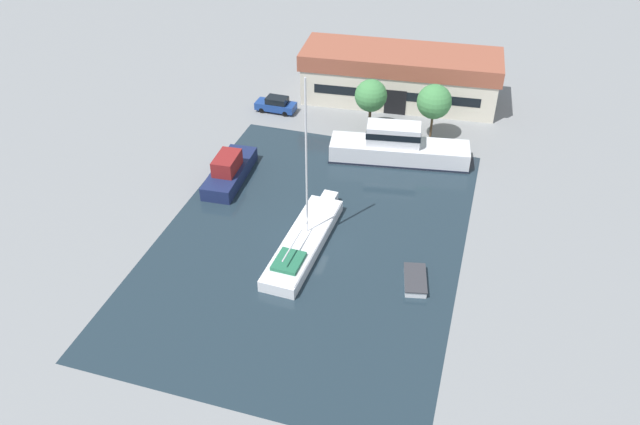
{
  "coord_description": "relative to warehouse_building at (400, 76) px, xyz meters",
  "views": [
    {
      "loc": [
        12.3,
        -38.31,
        32.4
      ],
      "look_at": [
        0.0,
        2.59,
        1.0
      ],
      "focal_mm": 35.0,
      "sensor_mm": 36.0,
      "label": 1
    }
  ],
  "objects": [
    {
      "name": "sailboat_moored",
      "position": [
        -2.17,
        -28.79,
        -2.34
      ],
      "size": [
        3.39,
        13.21,
        14.48
      ],
      "rotation": [
        0.0,
        0.0,
        -0.04
      ],
      "color": "white",
      "rests_on": "water_canal"
    },
    {
      "name": "quay_tree_near_building",
      "position": [
        4.96,
        -8.06,
        1.28
      ],
      "size": [
        3.52,
        3.52,
        6.02
      ],
      "color": "brown",
      "rests_on": "ground"
    },
    {
      "name": "warehouse_building",
      "position": [
        0.0,
        0.0,
        0.0
      ],
      "size": [
        22.74,
        9.33,
        5.86
      ],
      "rotation": [
        0.0,
        0.0,
        0.08
      ],
      "color": "beige",
      "rests_on": "ground"
    },
    {
      "name": "parked_car",
      "position": [
        -12.56,
        -6.89,
        -2.1
      ],
      "size": [
        4.52,
        1.89,
        1.74
      ],
      "rotation": [
        0.0,
        0.0,
        1.55
      ],
      "color": "navy",
      "rests_on": "ground"
    },
    {
      "name": "small_dinghy",
      "position": [
        7.22,
        -30.54,
        -2.65
      ],
      "size": [
        2.32,
        3.64,
        0.61
      ],
      "rotation": [
        0.0,
        0.0,
        3.35
      ],
      "color": "white",
      "rests_on": "water_canal"
    },
    {
      "name": "water_canal",
      "position": [
        -1.91,
        -27.8,
        -2.96
      ],
      "size": [
        24.58,
        34.57,
        0.01
      ],
      "primitive_type": "cube",
      "color": "#1E2D38",
      "rests_on": "ground"
    },
    {
      "name": "motor_cruiser",
      "position": [
        2.43,
        -13.24,
        -1.57
      ],
      "size": [
        14.0,
        5.42,
        3.84
      ],
      "rotation": [
        0.0,
        0.0,
        1.72
      ],
      "color": "silver",
      "rests_on": "water_canal"
    },
    {
      "name": "quay_tree_by_water",
      "position": [
        -1.51,
        -8.35,
        1.18
      ],
      "size": [
        3.34,
        3.34,
        5.83
      ],
      "color": "brown",
      "rests_on": "ground"
    },
    {
      "name": "ground_plane",
      "position": [
        -1.91,
        -27.8,
        -2.97
      ],
      "size": [
        440.0,
        440.0,
        0.0
      ],
      "primitive_type": "plane",
      "color": "gray"
    },
    {
      "name": "cabin_boat",
      "position": [
        -11.97,
        -21.29,
        -1.98
      ],
      "size": [
        3.26,
        8.36,
        2.77
      ],
      "rotation": [
        0.0,
        0.0,
        0.06
      ],
      "color": "#19234C",
      "rests_on": "water_canal"
    }
  ]
}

